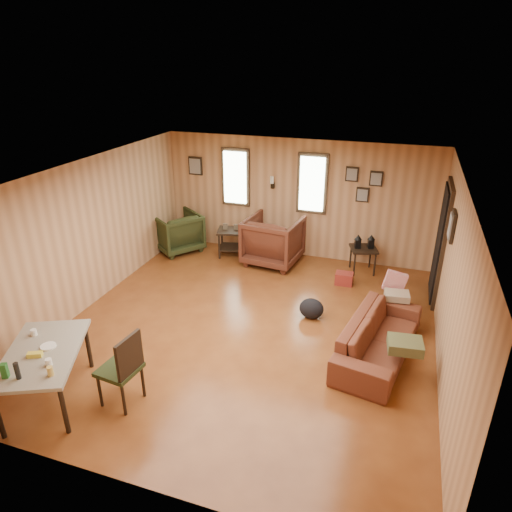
{
  "coord_description": "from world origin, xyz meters",
  "views": [
    {
      "loc": [
        2.02,
        -5.63,
        3.9
      ],
      "look_at": [
        0.0,
        0.4,
        1.05
      ],
      "focal_mm": 32.0,
      "sensor_mm": 36.0,
      "label": 1
    }
  ],
  "objects_px": {
    "recliner_brown": "(273,238)",
    "end_table": "(231,238)",
    "sofa": "(380,332)",
    "recliner_green": "(177,230)",
    "dining_table": "(42,357)",
    "side_table": "(364,247)"
  },
  "relations": [
    {
      "from": "sofa",
      "to": "side_table",
      "type": "distance_m",
      "value": 2.71
    },
    {
      "from": "sofa",
      "to": "dining_table",
      "type": "height_order",
      "value": "dining_table"
    },
    {
      "from": "sofa",
      "to": "recliner_green",
      "type": "xyz_separation_m",
      "value": [
        -4.38,
        2.47,
        0.07
      ]
    },
    {
      "from": "recliner_brown",
      "to": "side_table",
      "type": "distance_m",
      "value": 1.76
    },
    {
      "from": "end_table",
      "to": "side_table",
      "type": "bearing_deg",
      "value": 1.39
    },
    {
      "from": "recliner_green",
      "to": "end_table",
      "type": "relative_size",
      "value": 1.3
    },
    {
      "from": "recliner_brown",
      "to": "dining_table",
      "type": "xyz_separation_m",
      "value": [
        -1.44,
        -4.69,
        0.11
      ]
    },
    {
      "from": "recliner_green",
      "to": "dining_table",
      "type": "distance_m",
      "value": 4.71
    },
    {
      "from": "recliner_brown",
      "to": "recliner_green",
      "type": "height_order",
      "value": "recliner_brown"
    },
    {
      "from": "end_table",
      "to": "side_table",
      "type": "relative_size",
      "value": 0.91
    },
    {
      "from": "side_table",
      "to": "dining_table",
      "type": "xyz_separation_m",
      "value": [
        -3.19,
        -4.84,
        0.11
      ]
    },
    {
      "from": "sofa",
      "to": "end_table",
      "type": "xyz_separation_m",
      "value": [
        -3.2,
        2.59,
        0.0
      ]
    },
    {
      "from": "dining_table",
      "to": "recliner_brown",
      "type": "bearing_deg",
      "value": 48.21
    },
    {
      "from": "end_table",
      "to": "dining_table",
      "type": "relative_size",
      "value": 0.44
    },
    {
      "from": "sofa",
      "to": "end_table",
      "type": "height_order",
      "value": "sofa"
    },
    {
      "from": "sofa",
      "to": "dining_table",
      "type": "bearing_deg",
      "value": 131.04
    },
    {
      "from": "sofa",
      "to": "end_table",
      "type": "relative_size",
      "value": 2.84
    },
    {
      "from": "recliner_brown",
      "to": "end_table",
      "type": "distance_m",
      "value": 0.94
    },
    {
      "from": "recliner_brown",
      "to": "side_table",
      "type": "xyz_separation_m",
      "value": [
        1.75,
        0.15,
        -0.0
      ]
    },
    {
      "from": "recliner_green",
      "to": "dining_table",
      "type": "xyz_separation_m",
      "value": [
        0.67,
        -4.66,
        0.18
      ]
    },
    {
      "from": "recliner_green",
      "to": "end_table",
      "type": "distance_m",
      "value": 1.19
    },
    {
      "from": "end_table",
      "to": "side_table",
      "type": "height_order",
      "value": "side_table"
    }
  ]
}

